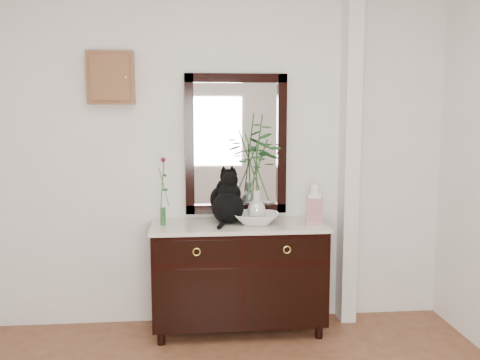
{
  "coord_description": "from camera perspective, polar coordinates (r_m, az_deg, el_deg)",
  "views": [
    {
      "loc": [
        -0.27,
        -2.23,
        1.71
      ],
      "look_at": [
        0.1,
        1.63,
        1.2
      ],
      "focal_mm": 40.0,
      "sensor_mm": 36.0,
      "label": 1
    }
  ],
  "objects": [
    {
      "name": "wall_back",
      "position": [
        4.23,
        -1.8,
        2.61
      ],
      "size": [
        3.6,
        0.04,
        2.7
      ],
      "primitive_type": "cube",
      "color": "white",
      "rests_on": "ground"
    },
    {
      "name": "bud_vase_rose",
      "position": [
        4.02,
        -8.27,
        -1.16
      ],
      "size": [
        0.08,
        0.08,
        0.52
      ],
      "primitive_type": null,
      "rotation": [
        0.0,
        0.0,
        -0.34
      ],
      "color": "#265D2A",
      "rests_on": "sideboard"
    },
    {
      "name": "ginger_jar",
      "position": [
        4.08,
        7.93,
        -2.45
      ],
      "size": [
        0.14,
        0.14,
        0.32
      ],
      "primitive_type": null,
      "rotation": [
        0.0,
        0.0,
        -0.18
      ],
      "color": "silver",
      "rests_on": "sideboard"
    },
    {
      "name": "key_cabinet",
      "position": [
        4.22,
        -13.61,
        10.55
      ],
      "size": [
        0.35,
        0.1,
        0.4
      ],
      "primitive_type": "cube",
      "color": "brown",
      "rests_on": "wall_back"
    },
    {
      "name": "pilaster",
      "position": [
        4.34,
        11.59,
        2.58
      ],
      "size": [
        0.12,
        0.2,
        2.7
      ],
      "primitive_type": "cube",
      "color": "white",
      "rests_on": "ground"
    },
    {
      "name": "cat",
      "position": [
        4.08,
        -1.28,
        -1.85
      ],
      "size": [
        0.35,
        0.4,
        0.39
      ],
      "primitive_type": null,
      "rotation": [
        0.0,
        0.0,
        -0.26
      ],
      "color": "black",
      "rests_on": "sideboard"
    },
    {
      "name": "wall_mirror",
      "position": [
        4.22,
        -0.44,
        3.83
      ],
      "size": [
        0.8,
        0.06,
        1.1
      ],
      "color": "black",
      "rests_on": "wall_back"
    },
    {
      "name": "vase_branches",
      "position": [
        4.01,
        1.79,
        1.36
      ],
      "size": [
        0.47,
        0.47,
        0.82
      ],
      "primitive_type": null,
      "rotation": [
        0.0,
        0.0,
        0.24
      ],
      "color": "silver",
      "rests_on": "lotus_bowl"
    },
    {
      "name": "lotus_bowl",
      "position": [
        4.07,
        1.77,
        -4.11
      ],
      "size": [
        0.41,
        0.41,
        0.08
      ],
      "primitive_type": "imported",
      "rotation": [
        0.0,
        0.0,
        -0.23
      ],
      "color": "silver",
      "rests_on": "sideboard"
    },
    {
      "name": "sideboard",
      "position": [
        4.17,
        -0.13,
        -9.77
      ],
      "size": [
        1.33,
        0.52,
        0.82
      ],
      "color": "black",
      "rests_on": "ground"
    }
  ]
}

